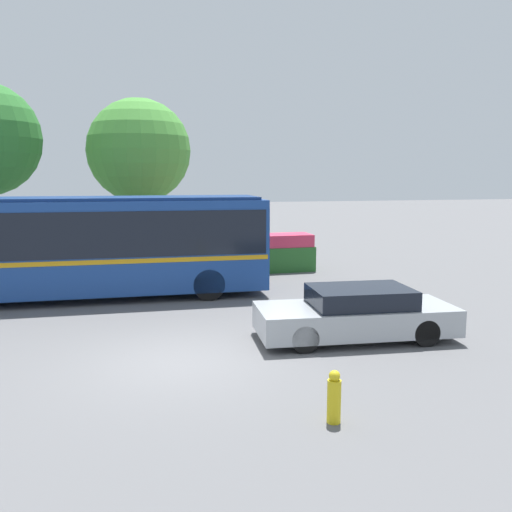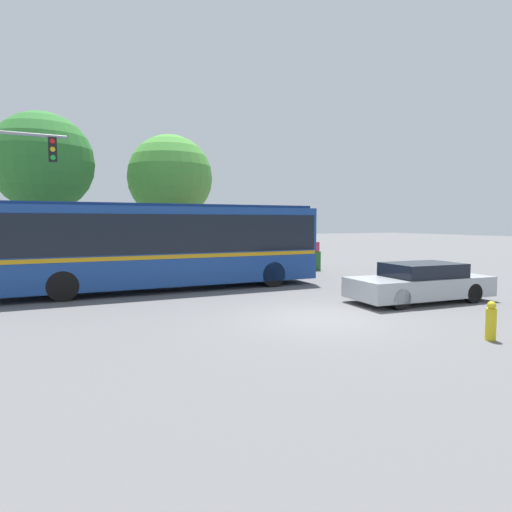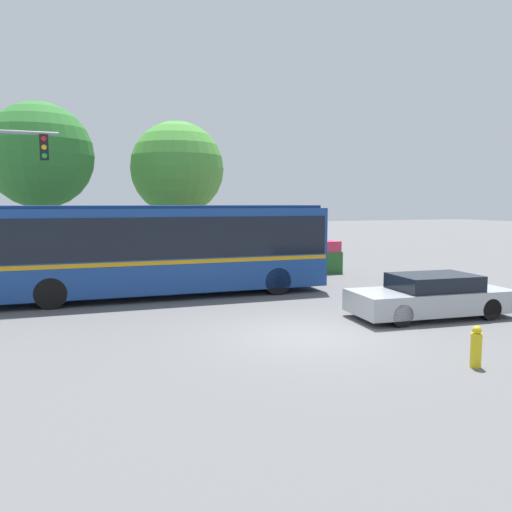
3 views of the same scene
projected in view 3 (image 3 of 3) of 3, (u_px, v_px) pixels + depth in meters
name	position (u px, v px, depth m)	size (l,w,h in m)	color
ground_plane	(307.00, 335.00, 12.81)	(140.00, 140.00, 0.00)	#5B5B5E
city_bus	(158.00, 245.00, 17.97)	(12.22, 2.94, 3.23)	navy
sedan_foreground	(431.00, 297.00, 14.82)	(4.83, 2.26, 1.25)	#9EA3A8
flowering_hedge	(275.00, 259.00, 23.39)	(6.39, 1.34, 1.51)	#286028
street_tree_left	(40.00, 156.00, 22.69)	(4.70, 4.70, 7.77)	brown
street_tree_centre	(177.00, 169.00, 25.55)	(4.66, 4.66, 7.36)	brown
fire_hydrant	(476.00, 347.00, 10.28)	(0.22, 0.22, 0.86)	gold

